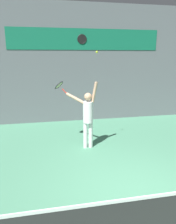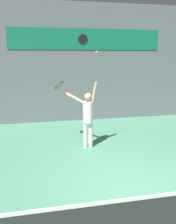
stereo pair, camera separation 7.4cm
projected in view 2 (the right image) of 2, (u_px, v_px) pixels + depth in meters
name	position (u px, v px, depth m)	size (l,w,h in m)	color
ground_plane	(137.00, 197.00, 4.56)	(18.00, 18.00, 0.00)	#4C8C6B
back_wall	(87.00, 64.00, 9.49)	(18.00, 0.10, 5.00)	slate
sponsor_banner	(87.00, 39.00, 9.18)	(6.45, 0.02, 0.86)	#146B4C
scoreboard_clock	(83.00, 39.00, 9.13)	(0.40, 0.04, 0.40)	black
court_net	(173.00, 219.00, 3.26)	(8.77, 0.07, 1.06)	#333333
tennis_player	(88.00, 115.00, 6.77)	(0.95, 0.58, 2.12)	white
tennis_racket	(60.00, 86.00, 6.89)	(0.44, 0.42, 0.39)	red
tennis_ball	(97.00, 52.00, 6.27)	(0.07, 0.07, 0.07)	#CCDB2D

